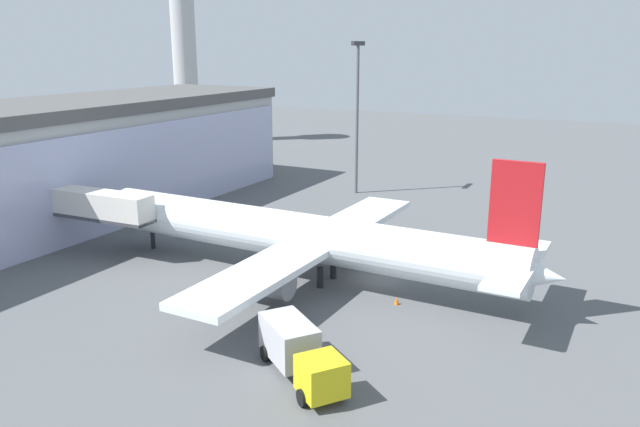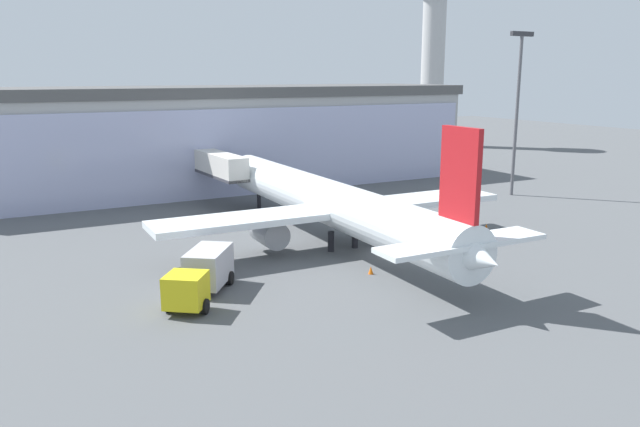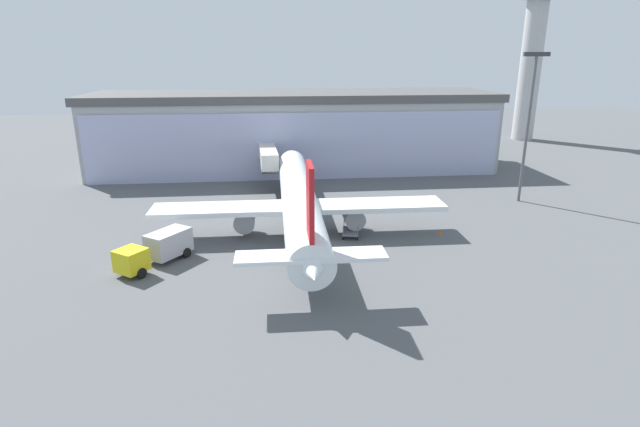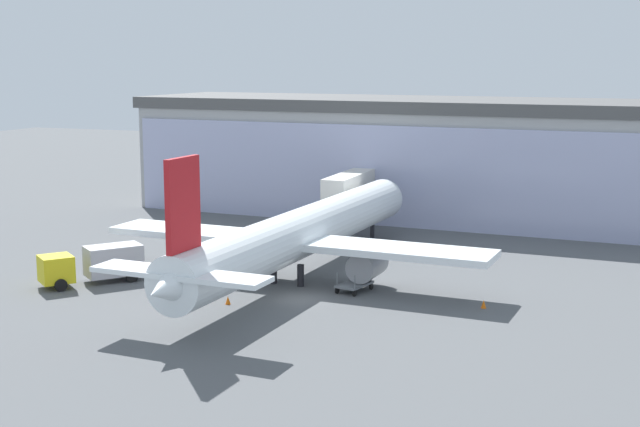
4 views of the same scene
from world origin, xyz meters
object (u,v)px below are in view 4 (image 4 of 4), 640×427
at_px(airplane, 299,234).
at_px(catering_truck, 95,263).
at_px(baggage_cart, 354,285).
at_px(safety_cone_wingtip, 484,304).
at_px(jet_bridge, 357,185).
at_px(safety_cone_nose, 228,300).

distance_m(airplane, catering_truck, 15.03).
height_order(baggage_cart, safety_cone_wingtip, baggage_cart).
xyz_separation_m(jet_bridge, safety_cone_wingtip, (17.06, -23.25, -3.96)).
relative_size(airplane, catering_truck, 5.51).
bearing_deg(baggage_cart, catering_truck, 116.46).
bearing_deg(baggage_cart, jet_bridge, 31.08).
bearing_deg(baggage_cart, safety_cone_nose, 144.92).
height_order(baggage_cart, safety_cone_nose, baggage_cart).
distance_m(safety_cone_nose, safety_cone_wingtip, 16.94).
bearing_deg(safety_cone_wingtip, safety_cone_nose, -161.42).
bearing_deg(jet_bridge, safety_cone_wingtip, -145.09).
xyz_separation_m(airplane, baggage_cart, (5.09, -2.08, -2.84)).
bearing_deg(airplane, catering_truck, 119.21).
relative_size(airplane, baggage_cart, 12.79).
relative_size(jet_bridge, baggage_cart, 4.58).
height_order(jet_bridge, catering_truck, jet_bridge).
height_order(catering_truck, baggage_cart, catering_truck).
distance_m(baggage_cart, safety_cone_nose, 9.19).
relative_size(catering_truck, baggage_cart, 2.32).
distance_m(catering_truck, baggage_cart, 18.98).
distance_m(jet_bridge, safety_cone_wingtip, 29.11).
bearing_deg(safety_cone_wingtip, baggage_cart, 174.75).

